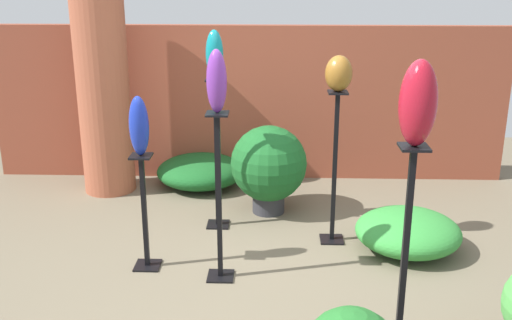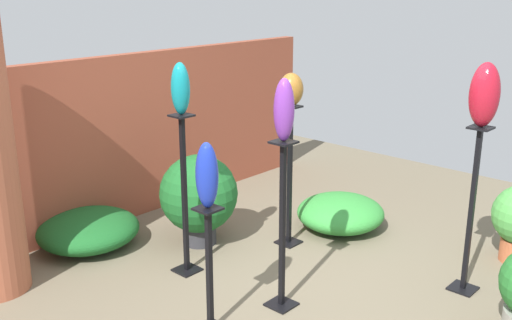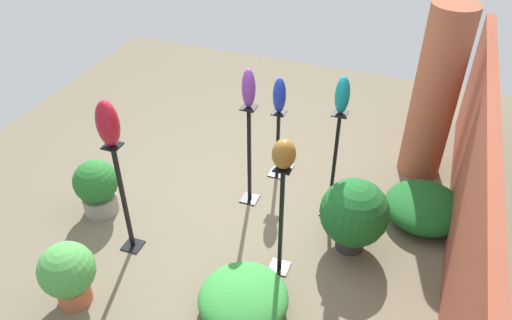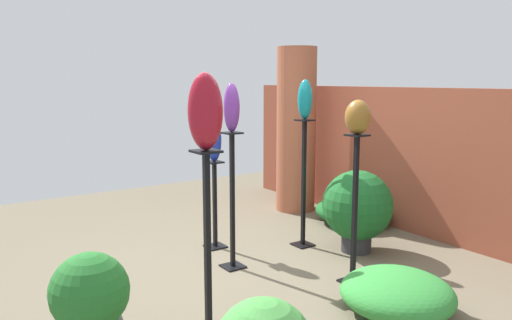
# 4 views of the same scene
# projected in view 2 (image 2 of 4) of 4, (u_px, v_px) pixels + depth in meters

# --- Properties ---
(ground_plane) EXTENTS (8.00, 8.00, 0.00)m
(ground_plane) POSITION_uv_depth(u_px,v_px,m) (287.00, 299.00, 4.65)
(ground_plane) COLOR #6B604C
(brick_wall_back) EXTENTS (5.60, 0.12, 1.68)m
(brick_wall_back) POSITION_uv_depth(u_px,v_px,m) (108.00, 142.00, 5.89)
(brick_wall_back) COLOR brown
(brick_wall_back) RESTS_ON ground
(pedestal_cobalt) EXTENTS (0.20, 0.20, 0.93)m
(pedestal_cobalt) POSITION_uv_depth(u_px,v_px,m) (209.00, 277.00, 4.11)
(pedestal_cobalt) COLOR black
(pedestal_cobalt) RESTS_ON ground
(pedestal_teal) EXTENTS (0.20, 0.20, 1.36)m
(pedestal_teal) POSITION_uv_depth(u_px,v_px,m) (185.00, 202.00, 4.91)
(pedestal_teal) COLOR black
(pedestal_teal) RESTS_ON ground
(pedestal_bronze) EXTENTS (0.20, 0.20, 1.31)m
(pedestal_bronze) POSITION_uv_depth(u_px,v_px,m) (290.00, 182.00, 5.46)
(pedestal_bronze) COLOR black
(pedestal_bronze) RESTS_ON ground
(pedestal_violet) EXTENTS (0.20, 0.20, 1.29)m
(pedestal_violet) POSITION_uv_depth(u_px,v_px,m) (282.00, 233.00, 4.38)
(pedestal_violet) COLOR black
(pedestal_violet) RESTS_ON ground
(pedestal_ruby) EXTENTS (0.20, 0.20, 1.34)m
(pedestal_ruby) POSITION_uv_depth(u_px,v_px,m) (471.00, 218.00, 4.61)
(pedestal_ruby) COLOR black
(pedestal_ruby) RESTS_ON ground
(art_vase_cobalt) EXTENTS (0.15, 0.16, 0.45)m
(art_vase_cobalt) POSITION_uv_depth(u_px,v_px,m) (207.00, 175.00, 3.90)
(art_vase_cobalt) COLOR #192D9E
(art_vase_cobalt) RESTS_ON pedestal_cobalt
(art_vase_teal) EXTENTS (0.15, 0.15, 0.41)m
(art_vase_teal) POSITION_uv_depth(u_px,v_px,m) (180.00, 89.00, 4.64)
(art_vase_teal) COLOR #0F727A
(art_vase_teal) RESTS_ON pedestal_teal
(art_vase_bronze) EXTENTS (0.22, 0.21, 0.29)m
(art_vase_bronze) POSITION_uv_depth(u_px,v_px,m) (291.00, 89.00, 5.21)
(art_vase_bronze) COLOR brown
(art_vase_bronze) RESTS_ON pedestal_bronze
(art_vase_violet) EXTENTS (0.14, 0.15, 0.44)m
(art_vase_violet) POSITION_uv_depth(u_px,v_px,m) (284.00, 110.00, 4.12)
(art_vase_violet) COLOR #6B2D8C
(art_vase_violet) RESTS_ON pedestal_violet
(art_vase_ruby) EXTENTS (0.20, 0.22, 0.48)m
(art_vase_ruby) POSITION_uv_depth(u_px,v_px,m) (484.00, 95.00, 4.33)
(art_vase_ruby) COLOR maroon
(art_vase_ruby) RESTS_ON pedestal_ruby
(potted_plant_walkway_edge) EXTENTS (0.72, 0.72, 0.85)m
(potted_plant_walkway_edge) POSITION_uv_depth(u_px,v_px,m) (199.00, 195.00, 5.50)
(potted_plant_walkway_edge) COLOR #2D2D33
(potted_plant_walkway_edge) RESTS_ON ground
(foliage_bed_east) EXTENTS (0.94, 0.90, 0.33)m
(foliage_bed_east) POSITION_uv_depth(u_px,v_px,m) (89.00, 230.00, 5.52)
(foliage_bed_east) COLOR #195923
(foliage_bed_east) RESTS_ON ground
(foliage_bed_west) EXTENTS (0.87, 0.85, 0.33)m
(foliage_bed_west) POSITION_uv_depth(u_px,v_px,m) (340.00, 213.00, 5.92)
(foliage_bed_west) COLOR #338C38
(foliage_bed_west) RESTS_ON ground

